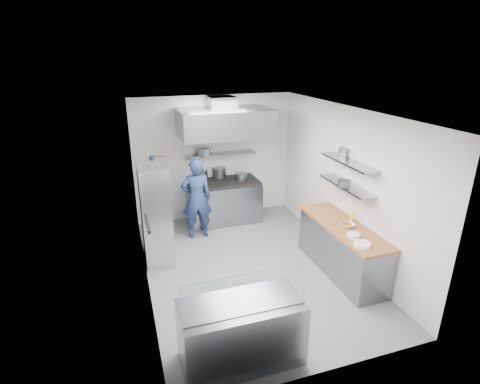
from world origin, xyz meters
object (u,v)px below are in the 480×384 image
object	(u,v)px
gas_range	(224,202)
chef	(197,199)
wire_rack	(155,213)
display_case	(241,333)

from	to	relation	value
gas_range	chef	distance (m)	1.02
gas_range	chef	xyz separation A→B (m)	(-0.74, -0.58, 0.40)
gas_range	chef	size ratio (longest dim) A/B	0.94
gas_range	chef	bearing A→B (deg)	-141.85
chef	wire_rack	xyz separation A→B (m)	(-0.89, -0.66, 0.07)
gas_range	wire_rack	size ratio (longest dim) A/B	0.86
wire_rack	chef	bearing A→B (deg)	36.25
chef	display_case	xyz separation A→B (m)	(-0.20, -3.52, -0.43)
gas_range	display_case	xyz separation A→B (m)	(-0.94, -4.10, -0.03)
chef	wire_rack	distance (m)	1.11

